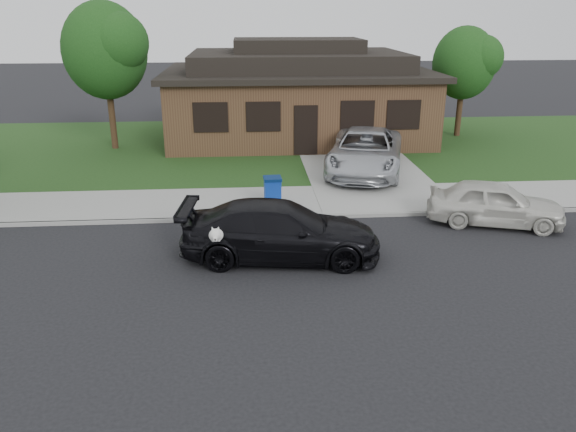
{
  "coord_description": "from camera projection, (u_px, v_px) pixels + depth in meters",
  "views": [
    {
      "loc": [
        1.45,
        -12.59,
        6.01
      ],
      "look_at": [
        2.46,
        0.78,
        1.1
      ],
      "focal_mm": 35.0,
      "sensor_mm": 36.0,
      "label": 1
    }
  ],
  "objects": [
    {
      "name": "sedan",
      "position": [
        280.0,
        231.0,
        14.29
      ],
      "size": [
        5.25,
        2.6,
        1.47
      ],
      "rotation": [
        0.0,
        0.0,
        1.47
      ],
      "color": "black",
      "rests_on": "ground"
    },
    {
      "name": "tree_0",
      "position": [
        108.0,
        49.0,
        23.95
      ],
      "size": [
        3.78,
        3.6,
        6.34
      ],
      "color": "#332114",
      "rests_on": "ground"
    },
    {
      "name": "driveway",
      "position": [
        355.0,
        161.0,
        23.52
      ],
      "size": [
        4.5,
        13.0,
        0.14
      ],
      "primitive_type": "cube",
      "color": "gray",
      "rests_on": "ground"
    },
    {
      "name": "lawn",
      "position": [
        215.0,
        148.0,
        25.9
      ],
      "size": [
        60.0,
        13.0,
        0.13
      ],
      "primitive_type": "cube",
      "color": "#193814",
      "rests_on": "ground"
    },
    {
      "name": "white_compact",
      "position": [
        495.0,
        203.0,
        16.6
      ],
      "size": [
        4.19,
        2.66,
        1.33
      ],
      "primitive_type": "imported",
      "rotation": [
        0.0,
        0.0,
        1.27
      ],
      "color": "silver",
      "rests_on": "ground"
    },
    {
      "name": "curb",
      "position": [
        200.0,
        219.0,
        17.01
      ],
      "size": [
        60.0,
        0.12,
        0.12
      ],
      "primitive_type": "cube",
      "color": "gray",
      "rests_on": "ground"
    },
    {
      "name": "minivan",
      "position": [
        365.0,
        151.0,
        21.5
      ],
      "size": [
        4.12,
        6.28,
        1.61
      ],
      "primitive_type": "imported",
      "rotation": [
        0.0,
        0.0,
        -0.27
      ],
      "color": "silver",
      "rests_on": "driveway"
    },
    {
      "name": "house",
      "position": [
        297.0,
        95.0,
        27.34
      ],
      "size": [
        12.6,
        8.6,
        4.65
      ],
      "color": "#422B1C",
      "rests_on": "ground"
    },
    {
      "name": "sidewalk",
      "position": [
        204.0,
        204.0,
        18.41
      ],
      "size": [
        60.0,
        3.0,
        0.12
      ],
      "primitive_type": "cube",
      "color": "gray",
      "rests_on": "ground"
    },
    {
      "name": "recycling_bin",
      "position": [
        273.0,
        191.0,
        17.94
      ],
      "size": [
        0.59,
        0.61,
        0.93
      ],
      "rotation": [
        0.0,
        0.0,
        0.06
      ],
      "color": "#0E34A0",
      "rests_on": "sidewalk"
    },
    {
      "name": "tree_1",
      "position": [
        468.0,
        62.0,
        26.81
      ],
      "size": [
        3.15,
        3.0,
        5.25
      ],
      "color": "#332114",
      "rests_on": "ground"
    },
    {
      "name": "ground",
      "position": [
        190.0,
        272.0,
        13.75
      ],
      "size": [
        120.0,
        120.0,
        0.0
      ],
      "primitive_type": "plane",
      "color": "black",
      "rests_on": "ground"
    }
  ]
}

